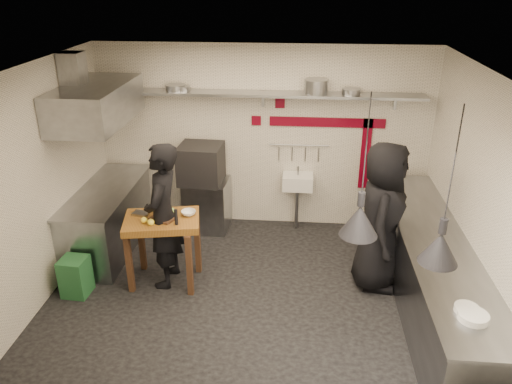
# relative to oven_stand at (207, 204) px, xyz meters

# --- Properties ---
(floor) EXTENTS (5.00, 5.00, 0.00)m
(floor) POSITION_rel_oven_stand_xyz_m (0.84, -1.78, -0.40)
(floor) COLOR black
(floor) RESTS_ON ground
(ceiling) EXTENTS (5.00, 5.00, 0.00)m
(ceiling) POSITION_rel_oven_stand_xyz_m (0.84, -1.78, 2.40)
(ceiling) COLOR beige
(ceiling) RESTS_ON floor
(wall_back) EXTENTS (5.00, 0.04, 2.80)m
(wall_back) POSITION_rel_oven_stand_xyz_m (0.84, 0.32, 1.00)
(wall_back) COLOR silver
(wall_back) RESTS_ON floor
(wall_front) EXTENTS (5.00, 0.04, 2.80)m
(wall_front) POSITION_rel_oven_stand_xyz_m (0.84, -3.88, 1.00)
(wall_front) COLOR silver
(wall_front) RESTS_ON floor
(wall_left) EXTENTS (0.04, 4.20, 2.80)m
(wall_left) POSITION_rel_oven_stand_xyz_m (-1.66, -1.78, 1.00)
(wall_left) COLOR silver
(wall_left) RESTS_ON floor
(wall_right) EXTENTS (0.04, 4.20, 2.80)m
(wall_right) POSITION_rel_oven_stand_xyz_m (3.34, -1.78, 1.00)
(wall_right) COLOR silver
(wall_right) RESTS_ON floor
(red_band_horiz) EXTENTS (1.70, 0.02, 0.14)m
(red_band_horiz) POSITION_rel_oven_stand_xyz_m (1.79, 0.30, 1.28)
(red_band_horiz) COLOR #5F0315
(red_band_horiz) RESTS_ON wall_back
(red_band_vert) EXTENTS (0.14, 0.02, 1.10)m
(red_band_vert) POSITION_rel_oven_stand_xyz_m (2.39, 0.30, 0.80)
(red_band_vert) COLOR #5F0315
(red_band_vert) RESTS_ON wall_back
(red_tile_a) EXTENTS (0.14, 0.02, 0.14)m
(red_tile_a) POSITION_rel_oven_stand_xyz_m (1.09, 0.30, 1.55)
(red_tile_a) COLOR #5F0315
(red_tile_a) RESTS_ON wall_back
(red_tile_b) EXTENTS (0.14, 0.02, 0.14)m
(red_tile_b) POSITION_rel_oven_stand_xyz_m (0.74, 0.30, 1.28)
(red_tile_b) COLOR #5F0315
(red_tile_b) RESTS_ON wall_back
(back_shelf) EXTENTS (4.60, 0.34, 0.04)m
(back_shelf) POSITION_rel_oven_stand_xyz_m (0.84, 0.14, 1.72)
(back_shelf) COLOR gray
(back_shelf) RESTS_ON wall_back
(shelf_bracket_left) EXTENTS (0.04, 0.06, 0.24)m
(shelf_bracket_left) POSITION_rel_oven_stand_xyz_m (-1.06, 0.29, 1.62)
(shelf_bracket_left) COLOR gray
(shelf_bracket_left) RESTS_ON wall_back
(shelf_bracket_mid) EXTENTS (0.04, 0.06, 0.24)m
(shelf_bracket_mid) POSITION_rel_oven_stand_xyz_m (0.84, 0.29, 1.62)
(shelf_bracket_mid) COLOR gray
(shelf_bracket_mid) RESTS_ON wall_back
(shelf_bracket_right) EXTENTS (0.04, 0.06, 0.24)m
(shelf_bracket_right) POSITION_rel_oven_stand_xyz_m (2.74, 0.29, 1.62)
(shelf_bracket_right) COLOR gray
(shelf_bracket_right) RESTS_ON wall_back
(pan_far_left) EXTENTS (0.36, 0.36, 0.09)m
(pan_far_left) POSITION_rel_oven_stand_xyz_m (-0.41, 0.14, 1.79)
(pan_far_left) COLOR gray
(pan_far_left) RESTS_ON back_shelf
(pan_mid_left) EXTENTS (0.27, 0.27, 0.07)m
(pan_mid_left) POSITION_rel_oven_stand_xyz_m (-0.31, 0.14, 1.78)
(pan_mid_left) COLOR gray
(pan_mid_left) RESTS_ON back_shelf
(stock_pot) EXTENTS (0.34, 0.34, 0.20)m
(stock_pot) POSITION_rel_oven_stand_xyz_m (1.60, 0.14, 1.84)
(stock_pot) COLOR gray
(stock_pot) RESTS_ON back_shelf
(pan_right) EXTENTS (0.33, 0.33, 0.08)m
(pan_right) POSITION_rel_oven_stand_xyz_m (2.09, 0.14, 1.78)
(pan_right) COLOR gray
(pan_right) RESTS_ON back_shelf
(oven_stand) EXTENTS (0.69, 0.63, 0.80)m
(oven_stand) POSITION_rel_oven_stand_xyz_m (0.00, 0.00, 0.00)
(oven_stand) COLOR gray
(oven_stand) RESTS_ON floor
(combi_oven) EXTENTS (0.66, 0.62, 0.58)m
(combi_oven) POSITION_rel_oven_stand_xyz_m (-0.06, -0.04, 0.69)
(combi_oven) COLOR black
(combi_oven) RESTS_ON oven_stand
(oven_door) EXTENTS (0.47, 0.06, 0.46)m
(oven_door) POSITION_rel_oven_stand_xyz_m (-0.01, -0.26, 0.69)
(oven_door) COLOR #5F0315
(oven_door) RESTS_ON combi_oven
(oven_glass) EXTENTS (0.33, 0.03, 0.34)m
(oven_glass) POSITION_rel_oven_stand_xyz_m (-0.01, -0.29, 0.69)
(oven_glass) COLOR black
(oven_glass) RESTS_ON oven_door
(hand_sink) EXTENTS (0.46, 0.34, 0.22)m
(hand_sink) POSITION_rel_oven_stand_xyz_m (1.39, 0.14, 0.38)
(hand_sink) COLOR silver
(hand_sink) RESTS_ON wall_back
(sink_tap) EXTENTS (0.03, 0.03, 0.14)m
(sink_tap) POSITION_rel_oven_stand_xyz_m (1.39, 0.14, 0.56)
(sink_tap) COLOR gray
(sink_tap) RESTS_ON hand_sink
(sink_drain) EXTENTS (0.06, 0.06, 0.66)m
(sink_drain) POSITION_rel_oven_stand_xyz_m (1.39, 0.10, -0.06)
(sink_drain) COLOR gray
(sink_drain) RESTS_ON floor
(utensil_rail) EXTENTS (0.90, 0.02, 0.02)m
(utensil_rail) POSITION_rel_oven_stand_xyz_m (1.39, 0.28, 0.92)
(utensil_rail) COLOR gray
(utensil_rail) RESTS_ON wall_back
(counter_right) EXTENTS (0.70, 3.80, 0.90)m
(counter_right) POSITION_rel_oven_stand_xyz_m (2.99, -1.78, 0.05)
(counter_right) COLOR gray
(counter_right) RESTS_ON floor
(counter_right_top) EXTENTS (0.76, 3.90, 0.03)m
(counter_right_top) POSITION_rel_oven_stand_xyz_m (2.99, -1.78, 0.52)
(counter_right_top) COLOR gray
(counter_right_top) RESTS_ON counter_right
(plate_stack) EXTENTS (0.30, 0.30, 0.07)m
(plate_stack) POSITION_rel_oven_stand_xyz_m (2.96, -3.21, 0.56)
(plate_stack) COLOR silver
(plate_stack) RESTS_ON counter_right_top
(small_bowl_right) EXTENTS (0.26, 0.26, 0.05)m
(small_bowl_right) POSITION_rel_oven_stand_xyz_m (2.94, -3.09, 0.56)
(small_bowl_right) COLOR silver
(small_bowl_right) RESTS_ON counter_right_top
(counter_left) EXTENTS (0.70, 1.90, 0.90)m
(counter_left) POSITION_rel_oven_stand_xyz_m (-1.31, -0.73, 0.05)
(counter_left) COLOR gray
(counter_left) RESTS_ON floor
(counter_left_top) EXTENTS (0.76, 2.00, 0.03)m
(counter_left_top) POSITION_rel_oven_stand_xyz_m (-1.31, -0.73, 0.52)
(counter_left_top) COLOR gray
(counter_left_top) RESTS_ON counter_left
(extractor_hood) EXTENTS (0.78, 1.60, 0.50)m
(extractor_hood) POSITION_rel_oven_stand_xyz_m (-1.26, -0.73, 1.75)
(extractor_hood) COLOR gray
(extractor_hood) RESTS_ON ceiling
(hood_duct) EXTENTS (0.28, 0.28, 0.50)m
(hood_duct) POSITION_rel_oven_stand_xyz_m (-1.51, -0.73, 2.15)
(hood_duct) COLOR gray
(hood_duct) RESTS_ON ceiling
(green_bin) EXTENTS (0.34, 0.34, 0.50)m
(green_bin) POSITION_rel_oven_stand_xyz_m (-1.33, -1.89, -0.15)
(green_bin) COLOR #215C2F
(green_bin) RESTS_ON floor
(prep_table) EXTENTS (1.02, 0.80, 0.92)m
(prep_table) POSITION_rel_oven_stand_xyz_m (-0.29, -1.52, 0.06)
(prep_table) COLOR brown
(prep_table) RESTS_ON floor
(cutting_board) EXTENTS (0.36, 0.31, 0.02)m
(cutting_board) POSITION_rel_oven_stand_xyz_m (-0.26, -1.54, 0.53)
(cutting_board) COLOR #492D1C
(cutting_board) RESTS_ON prep_table
(pepper_mill) EXTENTS (0.05, 0.05, 0.20)m
(pepper_mill) POSITION_rel_oven_stand_xyz_m (-0.06, -1.66, 0.62)
(pepper_mill) COLOR black
(pepper_mill) RESTS_ON prep_table
(lemon_a) EXTENTS (0.10, 0.10, 0.08)m
(lemon_a) POSITION_rel_oven_stand_xyz_m (-0.46, -1.65, 0.56)
(lemon_a) COLOR yellow
(lemon_a) RESTS_ON prep_table
(lemon_b) EXTENTS (0.11, 0.11, 0.08)m
(lemon_b) POSITION_rel_oven_stand_xyz_m (-0.36, -1.70, 0.56)
(lemon_b) COLOR yellow
(lemon_b) RESTS_ON prep_table
(veg_ball) EXTENTS (0.12, 0.12, 0.10)m
(veg_ball) POSITION_rel_oven_stand_xyz_m (-0.18, -1.41, 0.57)
(veg_ball) COLOR olive
(veg_ball) RESTS_ON prep_table
(steel_tray) EXTENTS (0.23, 0.18, 0.03)m
(steel_tray) POSITION_rel_oven_stand_xyz_m (-0.57, -1.44, 0.54)
(steel_tray) COLOR gray
(steel_tray) RESTS_ON prep_table
(bowl) EXTENTS (0.21, 0.21, 0.06)m
(bowl) POSITION_rel_oven_stand_xyz_m (0.03, -1.40, 0.55)
(bowl) COLOR silver
(bowl) RESTS_ON prep_table
(heat_lamp_near) EXTENTS (0.40, 0.40, 1.38)m
(heat_lamp_near) POSITION_rel_oven_stand_xyz_m (1.98, -2.64, 1.71)
(heat_lamp_near) COLOR black
(heat_lamp_near) RESTS_ON ceiling
(heat_lamp_far) EXTENTS (0.44, 0.44, 1.43)m
(heat_lamp_far) POSITION_rel_oven_stand_xyz_m (2.64, -2.99, 1.68)
(heat_lamp_far) COLOR black
(heat_lamp_far) RESTS_ON ceiling
(chef_left) EXTENTS (0.48, 0.71, 1.89)m
(chef_left) POSITION_rel_oven_stand_xyz_m (-0.26, -1.51, 0.55)
(chef_left) COLOR black
(chef_left) RESTS_ON floor
(chef_right) EXTENTS (0.78, 1.04, 1.92)m
(chef_right) POSITION_rel_oven_stand_xyz_m (2.43, -1.32, 0.56)
(chef_right) COLOR black
(chef_right) RESTS_ON floor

